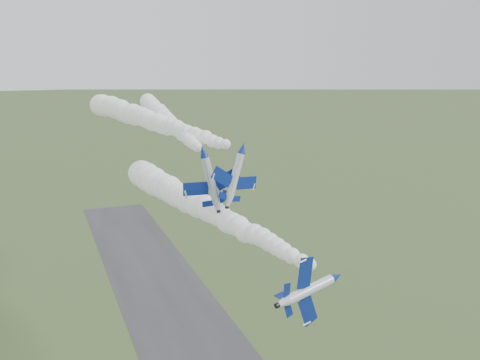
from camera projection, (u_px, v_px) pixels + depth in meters
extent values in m
cylinder|color=silver|center=(336.00, 277.00, 70.79)|extent=(3.28, 7.60, 1.49)
cone|color=navy|center=(363.00, 289.00, 67.06)|extent=(1.92, 2.26, 1.49)
cone|color=silver|center=(313.00, 266.00, 74.38)|extent=(1.83, 1.92, 1.49)
cylinder|color=black|center=(308.00, 264.00, 75.08)|extent=(0.86, 0.70, 0.75)
ellipsoid|color=black|center=(350.00, 280.00, 69.54)|extent=(1.59, 2.73, 0.99)
cube|color=navy|center=(331.00, 257.00, 70.50)|extent=(1.13, 2.22, 4.08)
cube|color=navy|center=(333.00, 293.00, 72.07)|extent=(1.13, 2.22, 4.08)
cube|color=navy|center=(316.00, 259.00, 73.33)|extent=(0.54, 1.02, 1.78)
cube|color=navy|center=(317.00, 277.00, 74.17)|extent=(0.54, 1.02, 1.78)
cube|color=navy|center=(324.00, 266.00, 74.20)|extent=(2.24, 1.86, 0.34)
cylinder|color=silver|center=(203.00, 152.00, 87.85)|extent=(2.36, 7.96, 1.69)
cone|color=navy|center=(210.00, 157.00, 83.23)|extent=(1.86, 2.19, 1.69)
cone|color=silver|center=(197.00, 147.00, 92.30)|extent=(1.83, 1.82, 1.69)
cylinder|color=black|center=(196.00, 146.00, 93.17)|extent=(0.90, 0.63, 0.86)
ellipsoid|color=black|center=(205.00, 151.00, 85.82)|extent=(1.35, 2.78, 1.13)
cube|color=navy|center=(186.00, 156.00, 87.99)|extent=(4.38, 2.59, 1.14)
cube|color=navy|center=(218.00, 147.00, 89.19)|extent=(4.38, 2.59, 1.14)
cube|color=navy|center=(190.00, 150.00, 91.20)|extent=(1.92, 1.18, 0.53)
cube|color=navy|center=(206.00, 145.00, 91.84)|extent=(1.92, 1.18, 0.53)
cube|color=navy|center=(197.00, 141.00, 90.96)|extent=(0.72, 1.54, 2.02)
cylinder|color=silver|center=(243.00, 148.00, 88.81)|extent=(3.72, 7.68, 1.70)
cone|color=navy|center=(261.00, 152.00, 85.16)|extent=(2.18, 2.36, 1.70)
cone|color=silver|center=(226.00, 145.00, 92.33)|extent=(2.08, 2.02, 1.70)
cylinder|color=black|center=(223.00, 144.00, 93.02)|extent=(0.98, 0.75, 0.86)
ellipsoid|color=black|center=(251.00, 147.00, 87.31)|extent=(1.81, 2.79, 1.13)
cube|color=navy|center=(228.00, 145.00, 87.67)|extent=(4.37, 3.15, 1.45)
cube|color=navy|center=(252.00, 152.00, 91.07)|extent=(4.37, 3.15, 1.45)
cube|color=navy|center=(223.00, 143.00, 90.81)|extent=(1.92, 1.42, 0.66)
cube|color=navy|center=(235.00, 147.00, 92.62)|extent=(1.92, 1.42, 0.66)
cube|color=navy|center=(232.00, 139.00, 91.52)|extent=(1.11, 1.58, 1.89)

